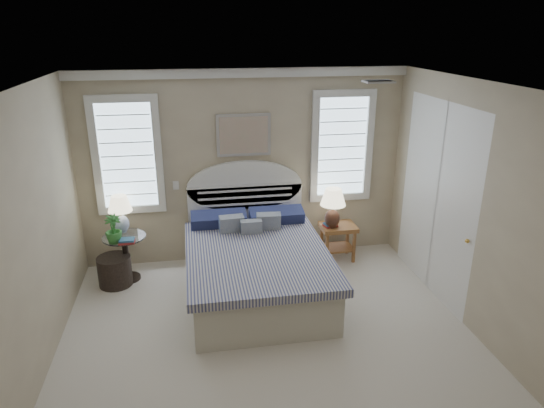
{
  "coord_description": "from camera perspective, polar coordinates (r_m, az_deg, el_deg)",
  "views": [
    {
      "loc": [
        -0.74,
        -3.99,
        3.22
      ],
      "look_at": [
        0.13,
        1.0,
        1.35
      ],
      "focal_mm": 32.0,
      "sensor_mm": 36.0,
      "label": 1
    }
  ],
  "objects": [
    {
      "name": "floor_pot",
      "position": [
        6.73,
        -18.0,
        -7.49
      ],
      "size": [
        0.51,
        0.51,
        0.39
      ],
      "primitive_type": "cylinder",
      "rotation": [
        0.0,
        0.0,
        0.2
      ],
      "color": "black",
      "rests_on": "floor"
    },
    {
      "name": "nightstand_right",
      "position": [
        7.06,
        7.75,
        -3.57
      ],
      "size": [
        0.5,
        0.4,
        0.53
      ],
      "color": "#955E30",
      "rests_on": "floor"
    },
    {
      "name": "wall_back",
      "position": [
        6.79,
        -3.31,
        4.28
      ],
      "size": [
        4.5,
        0.02,
        2.7
      ],
      "primitive_type": "cube",
      "color": "tan",
      "rests_on": "floor"
    },
    {
      "name": "hvac_vent",
      "position": [
        5.19,
        12.43,
        13.89
      ],
      "size": [
        0.3,
        0.2,
        0.02
      ],
      "primitive_type": "cube",
      "color": "#B2B2B2",
      "rests_on": "ceiling"
    },
    {
      "name": "ceiling",
      "position": [
        4.09,
        0.61,
        13.02
      ],
      "size": [
        4.5,
        5.0,
        0.01
      ],
      "primitive_type": "cube",
      "color": "white",
      "rests_on": "wall_back"
    },
    {
      "name": "switch_plate",
      "position": [
        6.8,
        -11.24,
        2.17
      ],
      "size": [
        0.08,
        0.01,
        0.12
      ],
      "primitive_type": "cube",
      "color": "silver",
      "rests_on": "wall_back"
    },
    {
      "name": "floor",
      "position": [
        5.18,
        0.49,
        -18.15
      ],
      "size": [
        4.5,
        5.0,
        0.01
      ],
      "primitive_type": "cube",
      "color": "beige",
      "rests_on": "ground"
    },
    {
      "name": "books_right",
      "position": [
        6.94,
        6.87,
        -2.43
      ],
      "size": [
        0.21,
        0.16,
        0.05
      ],
      "rotation": [
        0.0,
        0.0,
        0.16
      ],
      "color": "maroon",
      "rests_on": "nightstand_right"
    },
    {
      "name": "lamp_left",
      "position": [
        6.66,
        -17.43,
        -0.66
      ],
      "size": [
        0.34,
        0.34,
        0.52
      ],
      "rotation": [
        0.0,
        0.0,
        -0.09
      ],
      "color": "white",
      "rests_on": "side_table_left"
    },
    {
      "name": "window_left",
      "position": [
        6.71,
        -16.64,
        5.48
      ],
      "size": [
        0.9,
        0.06,
        1.6
      ],
      "primitive_type": "cube",
      "color": "#C9E9FF",
      "rests_on": "wall_back"
    },
    {
      "name": "window_right",
      "position": [
        7.0,
        8.2,
        6.71
      ],
      "size": [
        0.9,
        0.06,
        1.6
      ],
      "primitive_type": "cube",
      "color": "#C9E9FF",
      "rests_on": "wall_back"
    },
    {
      "name": "crown_molding",
      "position": [
        6.52,
        -3.5,
        15.16
      ],
      "size": [
        4.5,
        0.08,
        0.12
      ],
      "primitive_type": "cube",
      "color": "silver",
      "rests_on": "wall_back"
    },
    {
      "name": "painting",
      "position": [
        6.64,
        -3.35,
        8.09
      ],
      "size": [
        0.74,
        0.04,
        0.58
      ],
      "primitive_type": "cube",
      "color": "silver",
      "rests_on": "wall_back"
    },
    {
      "name": "potted_plant",
      "position": [
        6.4,
        -18.17,
        -2.83
      ],
      "size": [
        0.25,
        0.25,
        0.37
      ],
      "primitive_type": "imported",
      "rotation": [
        0.0,
        0.0,
        0.25
      ],
      "color": "#366F2C",
      "rests_on": "side_table_left"
    },
    {
      "name": "books_left",
      "position": [
        6.41,
        -16.71,
        -4.18
      ],
      "size": [
        0.2,
        0.15,
        0.05
      ],
      "rotation": [
        0.0,
        0.0,
        0.03
      ],
      "color": "maroon",
      "rests_on": "side_table_left"
    },
    {
      "name": "wall_right",
      "position": [
        5.32,
        25.12,
        -2.27
      ],
      "size": [
        0.02,
        5.0,
        2.7
      ],
      "primitive_type": "cube",
      "color": "tan",
      "rests_on": "floor"
    },
    {
      "name": "lamp_right",
      "position": [
        6.8,
        7.18,
        0.04
      ],
      "size": [
        0.43,
        0.43,
        0.58
      ],
      "rotation": [
        0.0,
        0.0,
        0.26
      ],
      "color": "black",
      "rests_on": "nightstand_right"
    },
    {
      "name": "wall_left",
      "position": [
        4.65,
        -28.02,
        -5.93
      ],
      "size": [
        0.02,
        5.0,
        2.7
      ],
      "primitive_type": "cube",
      "color": "tan",
      "rests_on": "floor"
    },
    {
      "name": "closet_door",
      "position": [
        6.31,
        18.77,
        0.51
      ],
      "size": [
        0.02,
        1.8,
        2.4
      ],
      "primitive_type": "cube",
      "color": "silver",
      "rests_on": "floor"
    },
    {
      "name": "bed",
      "position": [
        6.18,
        -1.96,
        -7.0
      ],
      "size": [
        1.72,
        2.28,
        1.47
      ],
      "color": "beige",
      "rests_on": "floor"
    },
    {
      "name": "side_table_left",
      "position": [
        6.73,
        -16.82,
        -5.54
      ],
      "size": [
        0.56,
        0.56,
        0.63
      ],
      "color": "black",
      "rests_on": "floor"
    }
  ]
}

